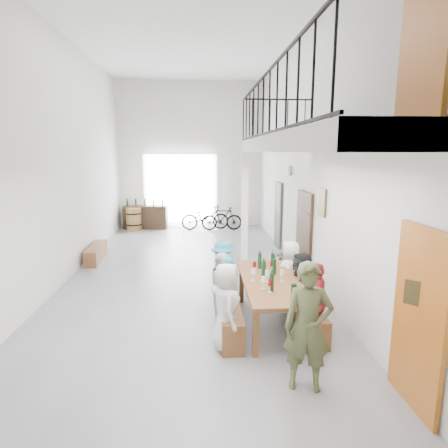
{
  "coord_description": "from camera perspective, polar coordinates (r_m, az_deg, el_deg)",
  "views": [
    {
      "loc": [
        0.27,
        -8.62,
        2.88
      ],
      "look_at": [
        0.84,
        -0.5,
        1.31
      ],
      "focal_mm": 30.0,
      "sensor_mm": 36.0,
      "label": 1
    }
  ],
  "objects": [
    {
      "name": "floor",
      "position": [
        9.09,
        -5.53,
        -7.62
      ],
      "size": [
        12.0,
        12.0,
        0.0
      ],
      "primitive_type": "plane",
      "color": "slate",
      "rests_on": "ground"
    },
    {
      "name": "room_walls",
      "position": [
        8.65,
        -5.98,
        15.32
      ],
      "size": [
        12.0,
        12.0,
        12.0
      ],
      "color": "silver",
      "rests_on": "ground"
    },
    {
      "name": "gateway_portal",
      "position": [
        14.65,
        -6.61,
        5.02
      ],
      "size": [
        2.8,
        0.08,
        2.8
      ],
      "primitive_type": "cube",
      "color": "white",
      "rests_on": "ground"
    },
    {
      "name": "right_wall_decor",
      "position": [
        7.26,
        15.62,
        1.49
      ],
      "size": [
        0.07,
        8.28,
        5.07
      ],
      "color": "#A85619",
      "rests_on": "ground"
    },
    {
      "name": "balcony",
      "position": [
        5.75,
        13.56,
        11.45
      ],
      "size": [
        1.52,
        5.62,
        4.0
      ],
      "color": "white",
      "rests_on": "ground"
    },
    {
      "name": "tasting_table",
      "position": [
        6.36,
        7.24,
        -9.16
      ],
      "size": [
        0.97,
        2.32,
        0.79
      ],
      "rotation": [
        0.0,
        0.0,
        -0.01
      ],
      "color": "brown",
      "rests_on": "ground"
    },
    {
      "name": "bench_inner",
      "position": [
        6.46,
        0.69,
        -13.23
      ],
      "size": [
        0.34,
        2.07,
        0.48
      ],
      "primitive_type": "cube",
      "rotation": [
        0.0,
        0.0,
        -0.01
      ],
      "color": "brown",
      "rests_on": "ground"
    },
    {
      "name": "bench_wall",
      "position": [
        6.67,
        12.06,
        -12.82
      ],
      "size": [
        0.28,
        1.94,
        0.44
      ],
      "primitive_type": "cube",
      "rotation": [
        0.0,
        0.0,
        0.02
      ],
      "color": "brown",
      "rests_on": "ground"
    },
    {
      "name": "tableware",
      "position": [
        6.38,
        6.61,
        -6.94
      ],
      "size": [
        0.53,
        1.27,
        0.35
      ],
      "color": "black",
      "rests_on": "tasting_table"
    },
    {
      "name": "side_bench",
      "position": [
        10.69,
        -18.92,
        -4.2
      ],
      "size": [
        0.38,
        1.47,
        0.41
      ],
      "primitive_type": "cube",
      "rotation": [
        0.0,
        0.0,
        0.04
      ],
      "color": "brown",
      "rests_on": "ground"
    },
    {
      "name": "oak_barrel",
      "position": [
        14.44,
        -13.58,
        0.77
      ],
      "size": [
        0.57,
        0.57,
        0.84
      ],
      "color": "olive",
      "rests_on": "ground"
    },
    {
      "name": "serving_counter",
      "position": [
        14.62,
        -11.87,
        1.02
      ],
      "size": [
        1.68,
        0.61,
        0.87
      ],
      "primitive_type": "cube",
      "rotation": [
        0.0,
        0.0,
        -0.09
      ],
      "color": "#362014",
      "rests_on": "ground"
    },
    {
      "name": "counter_bottles",
      "position": [
        14.52,
        -11.97,
        3.25
      ],
      "size": [
        1.4,
        0.2,
        0.28
      ],
      "color": "black",
      "rests_on": "serving_counter"
    },
    {
      "name": "guest_left_a",
      "position": [
        5.61,
        0.37,
        -12.46
      ],
      "size": [
        0.45,
        0.66,
        1.31
      ],
      "primitive_type": "imported",
      "rotation": [
        0.0,
        0.0,
        1.63
      ],
      "color": "silver",
      "rests_on": "ground"
    },
    {
      "name": "guest_left_b",
      "position": [
        6.17,
        0.7,
        -10.55
      ],
      "size": [
        0.46,
        0.54,
        1.25
      ],
      "primitive_type": "imported",
      "rotation": [
        0.0,
        0.0,
        2.0
      ],
      "color": "#236377",
      "rests_on": "ground"
    },
    {
      "name": "guest_left_c",
      "position": [
        6.65,
        -0.17,
        -9.24
      ],
      "size": [
        0.46,
        0.58,
        1.18
      ],
      "primitive_type": "imported",
      "rotation": [
        0.0,
        0.0,
        1.6
      ],
      "color": "silver",
      "rests_on": "ground"
    },
    {
      "name": "guest_left_d",
      "position": [
        7.11,
        -0.12,
        -7.56
      ],
      "size": [
        0.63,
        0.89,
        1.26
      ],
      "primitive_type": "imported",
      "rotation": [
        0.0,
        0.0,
        1.35
      ],
      "color": "#236377",
      "rests_on": "ground"
    },
    {
      "name": "guest_right_a",
      "position": [
        6.04,
        13.91,
        -11.4
      ],
      "size": [
        0.56,
        0.78,
        1.24
      ],
      "primitive_type": "imported",
      "rotation": [
        0.0,
        0.0,
        -1.98
      ],
      "color": "#A71C25",
      "rests_on": "ground"
    },
    {
      "name": "guest_right_b",
      "position": [
        6.62,
        11.58,
        -9.34
      ],
      "size": [
        0.62,
        1.19,
        1.23
      ],
      "primitive_type": "imported",
      "rotation": [
        0.0,
        0.0,
        -1.33
      ],
      "color": "black",
      "rests_on": "ground"
    },
    {
      "name": "guest_right_c",
      "position": [
        7.22,
        10.0,
        -7.42
      ],
      "size": [
        0.6,
        0.72,
        1.26
      ],
      "primitive_type": "imported",
      "rotation": [
        0.0,
        0.0,
        -1.94
      ],
      "color": "silver",
      "rests_on": "ground"
    },
    {
      "name": "host_standing",
      "position": [
        4.79,
        12.67,
        -15.05
      ],
      "size": [
        0.66,
        0.51,
        1.61
      ],
      "primitive_type": "imported",
      "rotation": [
        0.0,
        0.0,
        -0.23
      ],
      "color": "#454B2A",
      "rests_on": "ground"
    },
    {
      "name": "potted_plant",
      "position": [
        9.75,
        9.13,
        -5.09
      ],
      "size": [
        0.42,
        0.37,
        0.44
      ],
      "primitive_type": "imported",
      "rotation": [
        0.0,
        0.0,
        -0.08
      ],
      "color": "#184B18",
      "rests_on": "ground"
    },
    {
      "name": "bicycle_near",
      "position": [
        14.1,
        -2.89,
        1.02
      ],
      "size": [
        1.83,
        0.81,
        0.93
      ],
      "primitive_type": "imported",
      "rotation": [
        0.0,
        0.0,
        1.68
      ],
      "color": "black",
      "rests_on": "ground"
    },
    {
      "name": "bicycle_far",
      "position": [
        13.94,
        -0.34,
        0.88
      ],
      "size": [
        1.52,
        0.47,
        0.91
      ],
      "primitive_type": "imported",
      "rotation": [
        0.0,
        0.0,
        1.6
      ],
      "color": "black",
      "rests_on": "ground"
    }
  ]
}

